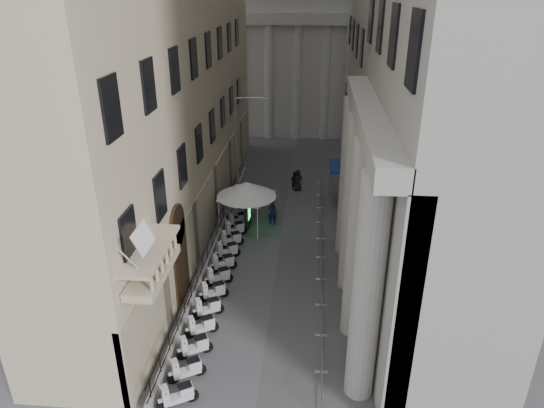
% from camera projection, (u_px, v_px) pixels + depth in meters
% --- Properties ---
extents(iron_fence, '(0.30, 28.00, 1.40)m').
position_uv_depth(iron_fence, '(215.00, 245.00, 32.29)').
color(iron_fence, black).
rests_on(iron_fence, ground).
extents(blue_awning, '(1.60, 3.00, 3.00)m').
position_uv_depth(blue_awning, '(338.00, 200.00, 38.87)').
color(blue_awning, navy).
rests_on(blue_awning, ground).
extents(flag, '(1.00, 1.40, 8.20)m').
position_uv_depth(flag, '(163.00, 395.00, 20.49)').
color(flag, '#9E0C11').
rests_on(flag, ground).
extents(scooter_0, '(1.50, 1.17, 1.50)m').
position_uv_depth(scooter_0, '(179.00, 405.00, 19.99)').
color(scooter_0, silver).
rests_on(scooter_0, ground).
extents(scooter_1, '(1.50, 1.17, 1.50)m').
position_uv_depth(scooter_1, '(188.00, 379.00, 21.33)').
color(scooter_1, silver).
rests_on(scooter_1, ground).
extents(scooter_2, '(1.50, 1.17, 1.50)m').
position_uv_depth(scooter_2, '(196.00, 355.00, 22.67)').
color(scooter_2, silver).
rests_on(scooter_2, ground).
extents(scooter_3, '(1.50, 1.17, 1.50)m').
position_uv_depth(scooter_3, '(202.00, 335.00, 24.01)').
color(scooter_3, silver).
rests_on(scooter_3, ground).
extents(scooter_4, '(1.50, 1.17, 1.50)m').
position_uv_depth(scooter_4, '(209.00, 316.00, 25.35)').
color(scooter_4, silver).
rests_on(scooter_4, ground).
extents(scooter_5, '(1.50, 1.17, 1.50)m').
position_uv_depth(scooter_5, '(214.00, 299.00, 26.69)').
color(scooter_5, silver).
rests_on(scooter_5, ground).
extents(scooter_6, '(1.50, 1.17, 1.50)m').
position_uv_depth(scooter_6, '(219.00, 284.00, 28.03)').
color(scooter_6, silver).
rests_on(scooter_6, ground).
extents(scooter_7, '(1.50, 1.17, 1.50)m').
position_uv_depth(scooter_7, '(224.00, 271.00, 29.37)').
color(scooter_7, silver).
rests_on(scooter_7, ground).
extents(scooter_8, '(1.50, 1.17, 1.50)m').
position_uv_depth(scooter_8, '(228.00, 258.00, 30.71)').
color(scooter_8, silver).
rests_on(scooter_8, ground).
extents(scooter_9, '(1.50, 1.17, 1.50)m').
position_uv_depth(scooter_9, '(232.00, 247.00, 32.05)').
color(scooter_9, silver).
rests_on(scooter_9, ground).
extents(scooter_10, '(1.50, 1.17, 1.50)m').
position_uv_depth(scooter_10, '(235.00, 236.00, 33.39)').
color(scooter_10, silver).
rests_on(scooter_10, ground).
extents(scooter_11, '(1.50, 1.17, 1.50)m').
position_uv_depth(scooter_11, '(238.00, 226.00, 34.73)').
color(scooter_11, silver).
rests_on(scooter_11, ground).
extents(scooter_12, '(1.50, 1.17, 1.50)m').
position_uv_depth(scooter_12, '(241.00, 217.00, 36.07)').
color(scooter_12, silver).
rests_on(scooter_12, ground).
extents(scooter_13, '(1.50, 1.17, 1.50)m').
position_uv_depth(scooter_13, '(244.00, 209.00, 37.41)').
color(scooter_13, silver).
rests_on(scooter_13, ground).
extents(barrier_0, '(0.60, 2.40, 1.10)m').
position_uv_depth(barrier_0, '(322.00, 394.00, 20.55)').
color(barrier_0, '#A3A6AB').
rests_on(barrier_0, ground).
extents(barrier_1, '(0.60, 2.40, 1.10)m').
position_uv_depth(barrier_1, '(321.00, 353.00, 22.81)').
color(barrier_1, '#A3A6AB').
rests_on(barrier_1, ground).
extents(barrier_2, '(0.60, 2.40, 1.10)m').
position_uv_depth(barrier_2, '(321.00, 320.00, 25.08)').
color(barrier_2, '#A3A6AB').
rests_on(barrier_2, ground).
extents(barrier_3, '(0.60, 2.40, 1.10)m').
position_uv_depth(barrier_3, '(321.00, 292.00, 27.35)').
color(barrier_3, '#A3A6AB').
rests_on(barrier_3, ground).
extents(barrier_4, '(0.60, 2.40, 1.10)m').
position_uv_depth(barrier_4, '(321.00, 268.00, 29.61)').
color(barrier_4, '#A3A6AB').
rests_on(barrier_4, ground).
extents(barrier_5, '(0.60, 2.40, 1.10)m').
position_uv_depth(barrier_5, '(321.00, 248.00, 31.88)').
color(barrier_5, '#A3A6AB').
rests_on(barrier_5, ground).
extents(barrier_6, '(0.60, 2.40, 1.10)m').
position_uv_depth(barrier_6, '(320.00, 230.00, 34.14)').
color(barrier_6, '#A3A6AB').
rests_on(barrier_6, ground).
extents(barrier_7, '(0.60, 2.40, 1.10)m').
position_uv_depth(barrier_7, '(320.00, 215.00, 36.41)').
color(barrier_7, '#A3A6AB').
rests_on(barrier_7, ground).
extents(barrier_8, '(0.60, 2.40, 1.10)m').
position_uv_depth(barrier_8, '(320.00, 202.00, 38.67)').
color(barrier_8, '#A3A6AB').
rests_on(barrier_8, ground).
extents(barrier_9, '(0.60, 2.40, 1.10)m').
position_uv_depth(barrier_9, '(320.00, 189.00, 40.94)').
color(barrier_9, '#A3A6AB').
rests_on(barrier_9, ground).
extents(security_tent, '(4.17, 4.17, 3.39)m').
position_uv_depth(security_tent, '(242.00, 187.00, 34.09)').
color(security_tent, silver).
rests_on(security_tent, ground).
extents(street_lamp, '(2.55, 0.46, 7.81)m').
position_uv_depth(street_lamp, '(240.00, 137.00, 38.95)').
color(street_lamp, '#999CA1').
rests_on(street_lamp, ground).
extents(info_kiosk, '(0.36, 0.97, 2.03)m').
position_uv_depth(info_kiosk, '(247.00, 214.00, 34.21)').
color(info_kiosk, black).
rests_on(info_kiosk, ground).
extents(pedestrian_a, '(0.74, 0.55, 1.86)m').
position_uv_depth(pedestrian_a, '(272.00, 213.00, 34.64)').
color(pedestrian_a, '#0D1237').
rests_on(pedestrian_a, ground).
extents(pedestrian_b, '(0.99, 0.96, 1.60)m').
position_uv_depth(pedestrian_b, '(295.00, 181.00, 40.59)').
color(pedestrian_b, black).
rests_on(pedestrian_b, ground).
extents(pedestrian_c, '(1.02, 0.81, 1.82)m').
position_uv_depth(pedestrian_c, '(298.00, 180.00, 40.39)').
color(pedestrian_c, black).
rests_on(pedestrian_c, ground).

